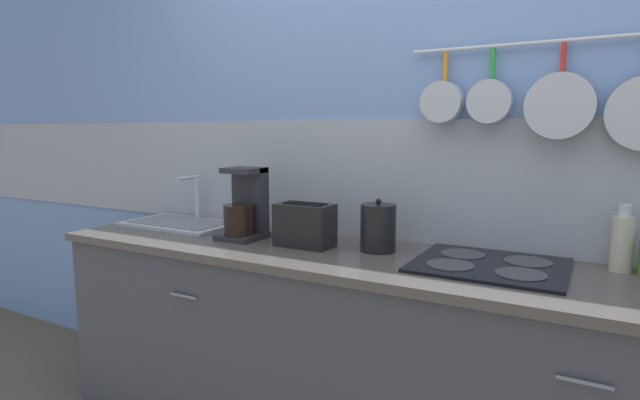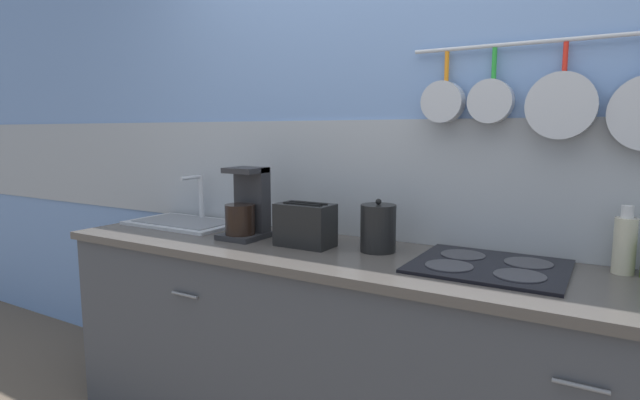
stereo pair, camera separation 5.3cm
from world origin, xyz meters
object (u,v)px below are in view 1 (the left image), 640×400
at_px(coffee_maker, 245,209).
at_px(bottle_vinegar, 622,242).
at_px(toaster, 305,225).
at_px(kettle, 378,228).

height_order(coffee_maker, bottle_vinegar, coffee_maker).
bearing_deg(coffee_maker, toaster, -1.83).
distance_m(toaster, kettle, 0.31).
height_order(coffee_maker, kettle, coffee_maker).
relative_size(kettle, bottle_vinegar, 0.92).
bearing_deg(coffee_maker, bottle_vinegar, 7.63).
relative_size(coffee_maker, toaster, 1.26).
height_order(coffee_maker, toaster, coffee_maker).
bearing_deg(toaster, kettle, 13.26).
relative_size(toaster, kettle, 1.19).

